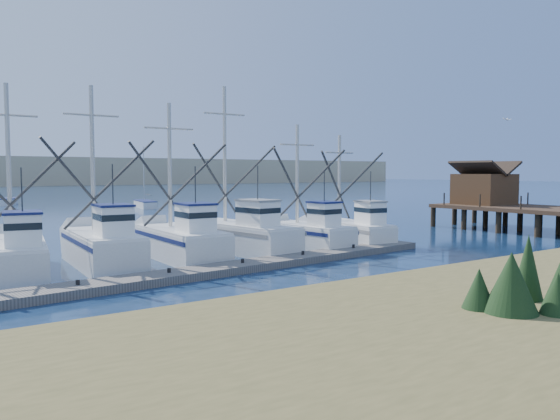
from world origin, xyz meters
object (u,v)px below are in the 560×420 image
object	(u,v)px
sailboat_near	(145,204)
sailboat_far	(9,201)
timber_pier	(522,199)
floating_dock	(226,269)

from	to	relation	value
sailboat_near	sailboat_far	xyz separation A→B (m)	(-13.90, 17.69, 0.01)
timber_pier	floating_dock	bearing A→B (deg)	-174.88
sailboat_near	timber_pier	bearing A→B (deg)	-62.22
floating_dock	sailboat_far	world-z (taller)	sailboat_far
sailboat_near	floating_dock	bearing A→B (deg)	-96.77
sailboat_near	sailboat_far	distance (m)	22.50
timber_pier	sailboat_near	xyz separation A→B (m)	(-14.80, 44.67, -2.08)
timber_pier	sailboat_far	distance (m)	68.68
timber_pier	sailboat_near	bearing A→B (deg)	108.33
sailboat_far	timber_pier	bearing A→B (deg)	-49.95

